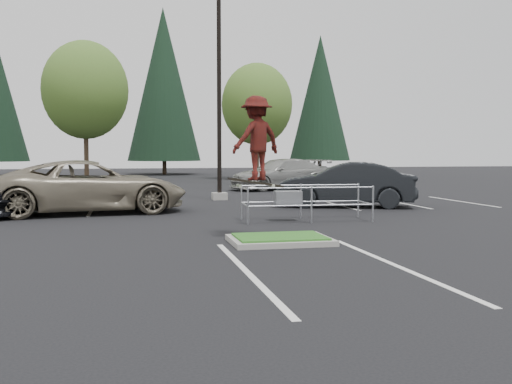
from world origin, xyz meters
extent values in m
plane|color=black|center=(0.00, 0.00, 0.00)|extent=(120.00, 120.00, 0.00)
cube|color=gray|center=(0.00, 0.00, 0.06)|extent=(2.20, 1.60, 0.12)
cube|color=#2A6821|center=(0.00, 0.00, 0.13)|extent=(1.95, 1.35, 0.05)
cube|color=white|center=(-4.50, 9.00, 0.00)|extent=(0.12, 5.20, 0.01)
cube|color=white|center=(-7.20, 9.00, 0.00)|extent=(0.12, 5.20, 0.01)
cube|color=white|center=(4.50, 9.00, 0.00)|extent=(0.12, 5.20, 0.01)
cube|color=white|center=(7.20, 9.00, 0.00)|extent=(0.12, 5.20, 0.01)
cube|color=white|center=(9.90, 9.00, 0.00)|extent=(0.12, 5.20, 0.01)
cube|color=white|center=(-1.35, -3.00, 0.00)|extent=(0.12, 6.00, 0.01)
cube|color=white|center=(1.35, -3.00, 0.00)|extent=(0.12, 6.00, 0.01)
cube|color=gray|center=(0.50, 12.00, 0.15)|extent=(0.60, 0.60, 0.30)
cylinder|color=black|center=(0.50, 12.00, 5.00)|extent=(0.18, 0.18, 10.00)
cylinder|color=#38281C|center=(-6.00, 30.50, 1.75)|extent=(0.32, 0.32, 3.50)
ellipsoid|color=#496B27|center=(-6.00, 30.50, 6.26)|extent=(5.89, 5.89, 6.77)
sphere|color=#496B27|center=(-5.40, 30.20, 5.52)|extent=(3.68, 3.68, 3.68)
sphere|color=#496B27|center=(-6.50, 30.90, 5.70)|extent=(4.05, 4.05, 4.05)
cylinder|color=#38281C|center=(6.00, 29.80, 1.52)|extent=(0.32, 0.32, 3.04)
ellipsoid|color=#496B27|center=(6.00, 29.80, 5.44)|extent=(5.12, 5.12, 5.89)
sphere|color=#496B27|center=(6.60, 29.50, 4.80)|extent=(3.20, 3.20, 3.20)
sphere|color=#496B27|center=(5.50, 30.20, 4.96)|extent=(3.52, 3.52, 3.52)
cylinder|color=#38281C|center=(0.00, 40.50, 0.60)|extent=(0.36, 0.36, 1.20)
cone|color=black|center=(0.00, 40.50, 7.85)|extent=(6.38, 6.38, 13.30)
cylinder|color=#38281C|center=(14.00, 39.50, 0.60)|extent=(0.36, 0.36, 1.20)
cone|color=black|center=(14.00, 39.50, 6.85)|extent=(5.50, 5.50, 11.30)
cylinder|color=#95989E|center=(-0.02, 3.45, 0.52)|extent=(0.05, 0.05, 1.05)
cylinder|color=#95989E|center=(0.04, 4.72, 0.52)|extent=(0.05, 0.05, 1.05)
cylinder|color=#95989E|center=(1.80, 3.36, 0.52)|extent=(0.05, 0.05, 1.05)
cylinder|color=#95989E|center=(1.86, 4.64, 0.52)|extent=(0.05, 0.05, 1.05)
cylinder|color=#95989E|center=(3.61, 3.28, 0.52)|extent=(0.05, 0.05, 1.05)
cylinder|color=#95989E|center=(3.68, 4.55, 0.52)|extent=(0.05, 0.05, 1.05)
cylinder|color=#95989E|center=(1.80, 3.36, 0.50)|extent=(3.64, 0.22, 0.05)
cylinder|color=#95989E|center=(1.80, 3.36, 1.00)|extent=(3.64, 0.22, 0.05)
cylinder|color=#95989E|center=(1.86, 4.64, 0.50)|extent=(3.64, 0.22, 0.05)
cylinder|color=#95989E|center=(1.86, 4.64, 1.00)|extent=(3.64, 0.22, 0.05)
cube|color=#95989E|center=(1.28, 4.03, 0.66)|extent=(0.80, 0.51, 0.44)
cube|color=black|center=(-0.33, 1.00, 1.29)|extent=(1.31, 0.48, 0.25)
cylinder|color=beige|center=(-0.73, 0.87, 1.22)|extent=(0.08, 0.05, 0.08)
cylinder|color=beige|center=(-0.73, 1.13, 1.22)|extent=(0.08, 0.05, 0.08)
cylinder|color=beige|center=(0.06, 0.87, 1.22)|extent=(0.08, 0.05, 0.08)
cylinder|color=beige|center=(0.06, 1.13, 1.22)|extent=(0.08, 0.05, 0.08)
imported|color=maroon|center=(-0.33, 1.00, 2.33)|extent=(1.47, 1.20, 1.98)
imported|color=gray|center=(-4.50, 7.54, 0.87)|extent=(6.60, 3.75, 1.74)
imported|color=black|center=(4.50, 7.83, 0.82)|extent=(5.26, 3.26, 1.64)
imported|color=#A3A49E|center=(4.76, 18.00, 0.81)|extent=(6.06, 4.15, 1.63)
camera|label=1|loc=(-3.31, -12.74, 2.03)|focal=42.00mm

